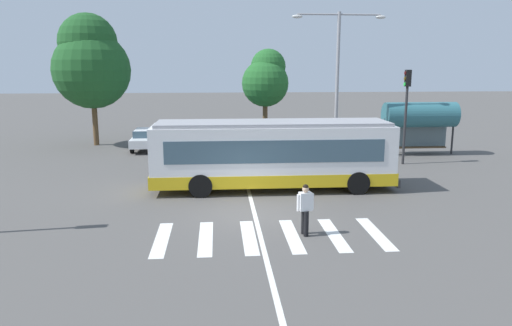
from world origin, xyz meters
TOP-DOWN VIEW (x-y plane):
  - ground_plane at (0.00, 0.00)m, footprint 160.00×160.00m
  - city_transit_bus at (1.30, 3.66)m, footprint 10.78×2.70m
  - pedestrian_crossing_street at (1.67, -2.41)m, footprint 0.57×0.41m
  - parked_car_white at (-5.71, 14.67)m, footprint 1.91×4.52m
  - parked_car_blue at (-2.97, 14.71)m, footprint 2.12×4.61m
  - parked_car_teal at (-0.20, 14.69)m, footprint 1.90×4.51m
  - parked_car_charcoal at (2.43, 14.92)m, footprint 1.88×4.50m
  - traffic_light_far_corner at (9.25, 8.61)m, footprint 0.33×0.32m
  - bus_stop_shelter at (11.30, 11.43)m, footprint 4.46×1.54m
  - twin_arm_street_lamp at (5.82, 10.55)m, footprint 5.39×0.32m
  - background_tree_left at (-9.59, 16.74)m, footprint 5.19×5.19m
  - background_tree_right at (2.48, 18.39)m, footprint 3.43×3.43m
  - crosswalk_painted_stripes at (0.53, -2.45)m, footprint 7.48×3.21m
  - lane_center_line at (0.20, 2.00)m, footprint 0.16×24.00m

SIDE VIEW (x-z plane):
  - ground_plane at x=0.00m, z-range 0.00..0.00m
  - lane_center_line at x=0.20m, z-range 0.00..0.01m
  - crosswalk_painted_stripes at x=0.53m, z-range 0.00..0.01m
  - parked_car_white at x=-5.71m, z-range 0.09..1.44m
  - parked_car_blue at x=-2.97m, z-range 0.09..1.44m
  - parked_car_teal at x=-0.20m, z-range 0.09..1.44m
  - parked_car_charcoal at x=2.43m, z-range 0.09..1.44m
  - pedestrian_crossing_street at x=1.67m, z-range 0.11..1.83m
  - city_transit_bus at x=1.30m, z-range 0.06..3.12m
  - bus_stop_shelter at x=11.30m, z-range 0.79..4.04m
  - traffic_light_far_corner at x=9.25m, z-range 0.86..6.09m
  - background_tree_right at x=2.48m, z-range 1.17..7.81m
  - twin_arm_street_lamp at x=5.82m, z-range 1.08..9.50m
  - background_tree_left at x=-9.59m, z-range 1.21..10.11m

